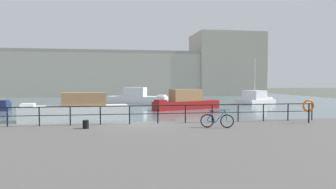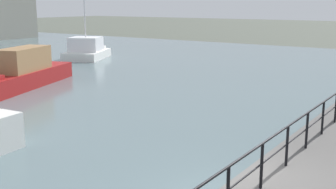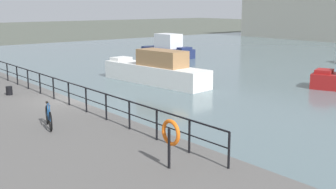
{
  "view_description": "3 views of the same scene",
  "coord_description": "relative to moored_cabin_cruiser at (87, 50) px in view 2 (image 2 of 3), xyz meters",
  "views": [
    {
      "loc": [
        -1.4,
        -19.06,
        3.33
      ],
      "look_at": [
        2.79,
        6.13,
        2.23
      ],
      "focal_mm": 33.93,
      "sensor_mm": 36.0,
      "label": 1
    },
    {
      "loc": [
        -9.15,
        -4.1,
        4.89
      ],
      "look_at": [
        1.68,
        3.33,
        2.09
      ],
      "focal_mm": 45.82,
      "sensor_mm": 36.0,
      "label": 2
    },
    {
      "loc": [
        18.63,
        -9.07,
        5.28
      ],
      "look_at": [
        3.22,
        3.27,
        1.16
      ],
      "focal_mm": 45.7,
      "sensor_mm": 36.0,
      "label": 3
    }
  ],
  "objects": [
    {
      "name": "moored_red_daysailer",
      "position": [
        -11.7,
        -6.61,
        0.14
      ],
      "size": [
        8.39,
        4.6,
        2.36
      ],
      "rotation": [
        0.0,
        0.0,
        3.5
      ],
      "color": "maroon",
      "rests_on": "water_basin"
    },
    {
      "name": "quay_railing",
      "position": [
        -18.23,
        -24.49,
        0.8
      ],
      "size": [
        21.49,
        0.07,
        1.08
      ],
      "color": "black",
      "rests_on": "quay_promenade"
    },
    {
      "name": "moored_cabin_cruiser",
      "position": [
        0.0,
        0.0,
        0.0
      ],
      "size": [
        6.01,
        4.97,
        6.63
      ],
      "rotation": [
        0.0,
        0.0,
        0.46
      ],
      "color": "white",
      "rests_on": "water_basin"
    }
  ]
}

